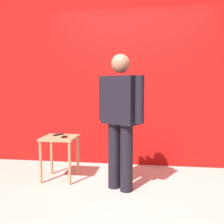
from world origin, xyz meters
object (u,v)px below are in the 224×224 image
at_px(side_table, 60,145).
at_px(tv_remote, 58,135).
at_px(standing_person, 120,115).
at_px(cell_phone, 65,137).

distance_m(side_table, tv_remote, 0.16).
xyz_separation_m(standing_person, tv_remote, (-0.90, 0.35, -0.32)).
xyz_separation_m(cell_phone, tv_remote, (-0.13, 0.13, 0.01)).
relative_size(side_table, cell_phone, 4.05).
xyz_separation_m(standing_person, cell_phone, (-0.77, 0.22, -0.33)).
xyz_separation_m(side_table, cell_phone, (0.08, -0.03, 0.11)).
height_order(standing_person, side_table, standing_person).
bearing_deg(cell_phone, standing_person, -23.51).
bearing_deg(standing_person, side_table, 163.77).
bearing_deg(cell_phone, side_table, 152.04).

